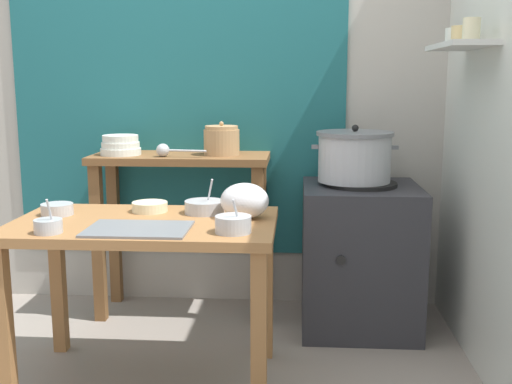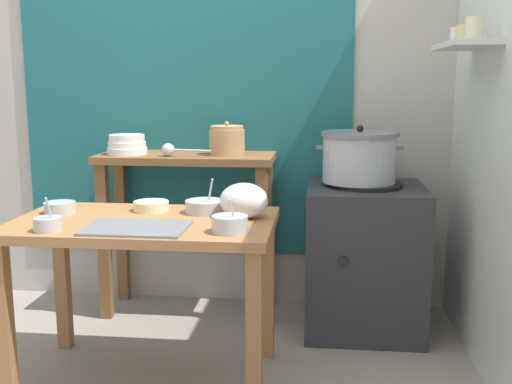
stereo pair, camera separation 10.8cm
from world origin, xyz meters
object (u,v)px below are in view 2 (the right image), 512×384
(back_shelf_table, at_px, (187,194))
(bowl_stack_enamel, at_px, (127,145))
(prep_bowl_4, at_px, (205,206))
(steamer_pot, at_px, (359,157))
(prep_bowl_2, at_px, (151,205))
(clay_pot, at_px, (227,140))
(ladle, at_px, (170,150))
(plastic_bag, at_px, (244,201))
(prep_table, at_px, (145,245))
(prep_bowl_1, at_px, (230,223))
(prep_bowl_0, at_px, (60,207))
(stove_block, at_px, (364,257))
(prep_bowl_3, at_px, (48,223))
(serving_tray, at_px, (136,228))

(back_shelf_table, relative_size, bowl_stack_enamel, 4.41)
(back_shelf_table, distance_m, prep_bowl_4, 0.70)
(steamer_pot, height_order, prep_bowl_2, steamer_pot)
(clay_pot, relative_size, ladle, 0.71)
(plastic_bag, height_order, prep_bowl_2, plastic_bag)
(prep_table, height_order, prep_bowl_1, prep_bowl_1)
(prep_bowl_0, distance_m, prep_bowl_1, 0.84)
(prep_bowl_2, relative_size, prep_bowl_4, 0.90)
(steamer_pot, distance_m, prep_bowl_0, 1.49)
(back_shelf_table, xyz_separation_m, stove_block, (0.97, -0.13, -0.30))
(stove_block, bearing_deg, prep_bowl_3, -144.06)
(plastic_bag, relative_size, prep_bowl_0, 1.50)
(ladle, relative_size, serving_tray, 0.68)
(back_shelf_table, relative_size, stove_block, 1.23)
(clay_pot, height_order, prep_bowl_0, clay_pot)
(steamer_pot, distance_m, ladle, 0.99)
(prep_table, relative_size, prep_bowl_3, 7.97)
(prep_bowl_2, height_order, prep_bowl_4, prep_bowl_4)
(steamer_pot, relative_size, prep_bowl_0, 3.22)
(serving_tray, distance_m, prep_bowl_0, 0.49)
(back_shelf_table, distance_m, ladle, 0.28)
(steamer_pot, bearing_deg, plastic_bag, -128.68)
(steamer_pot, bearing_deg, serving_tray, -135.88)
(ladle, distance_m, prep_bowl_3, 1.00)
(prep_bowl_4, bearing_deg, steamer_pot, 38.21)
(prep_bowl_0, bearing_deg, clay_pot, 49.59)
(bowl_stack_enamel, xyz_separation_m, prep_bowl_0, (-0.09, -0.70, -0.20))
(back_shelf_table, bearing_deg, plastic_bag, -61.14)
(ladle, relative_size, prep_bowl_4, 1.54)
(prep_table, xyz_separation_m, prep_bowl_1, (0.39, -0.18, 0.15))
(bowl_stack_enamel, distance_m, ladle, 0.27)
(clay_pot, height_order, prep_bowl_3, clay_pot)
(prep_table, relative_size, prep_bowl_2, 6.96)
(prep_table, bearing_deg, bowl_stack_enamel, 111.97)
(plastic_bag, height_order, prep_bowl_0, plastic_bag)
(prep_table, bearing_deg, stove_block, 35.56)
(stove_block, relative_size, ladle, 2.88)
(prep_table, xyz_separation_m, prep_bowl_3, (-0.31, -0.24, 0.14))
(prep_bowl_2, bearing_deg, bowl_stack_enamel, 116.23)
(back_shelf_table, bearing_deg, serving_tray, -88.97)
(stove_block, xyz_separation_m, plastic_bag, (-0.56, -0.62, 0.41))
(prep_table, height_order, back_shelf_table, back_shelf_table)
(stove_block, bearing_deg, prep_table, -144.44)
(plastic_bag, relative_size, prep_bowl_2, 1.31)
(clay_pot, height_order, prep_bowl_2, clay_pot)
(clay_pot, bearing_deg, prep_table, -105.45)
(stove_block, xyz_separation_m, serving_tray, (-0.95, -0.86, 0.34))
(prep_bowl_0, bearing_deg, bowl_stack_enamel, 83.00)
(plastic_bag, bearing_deg, prep_bowl_2, 166.08)
(clay_pot, relative_size, prep_bowl_0, 1.40)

